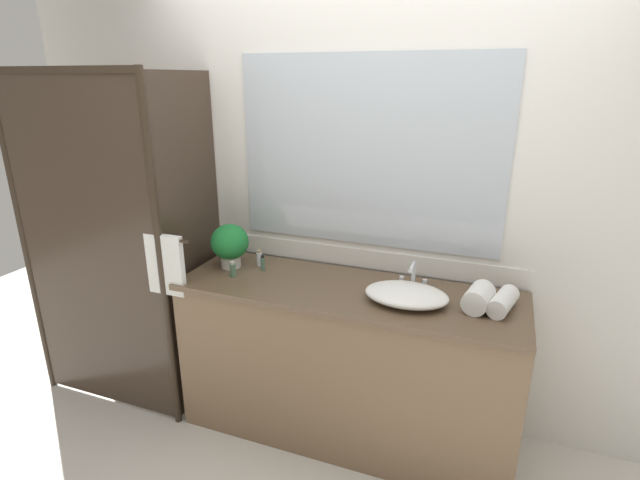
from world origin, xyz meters
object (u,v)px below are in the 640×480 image
Objects in this scene: amenity_bottle_lotion at (260,258)px; amenity_bottle_conditioner at (233,269)px; amenity_bottle_shampoo at (263,263)px; rolled_towel_middle at (478,298)px; rolled_towel_near_edge at (503,302)px; faucet at (413,280)px; potted_plant at (230,243)px; sink_basin at (406,295)px.

amenity_bottle_lotion reaches higher than amenity_bottle_conditioner.
rolled_towel_middle reaches higher than amenity_bottle_shampoo.
amenity_bottle_conditioner is at bearing -127.82° from amenity_bottle_shampoo.
amenity_bottle_lotion is 0.07m from amenity_bottle_shampoo.
amenity_bottle_shampoo is 0.49× the size of rolled_towel_middle.
faucet is at bearing 167.92° from rolled_towel_near_edge.
rolled_towel_near_edge is at bearing -0.99° from potted_plant.
amenity_bottle_conditioner is 0.98× the size of amenity_bottle_shampoo.
potted_plant is 0.18m from amenity_bottle_conditioner.
rolled_towel_middle is at bearing -3.79° from amenity_bottle_shampoo.
rolled_towel_middle reaches higher than sink_basin.
sink_basin is 4.72× the size of amenity_bottle_conditioner.
sink_basin is 0.85m from amenity_bottle_shampoo.
faucet is 1.05m from potted_plant.
amenity_bottle_shampoo is at bearing -47.72° from amenity_bottle_lotion.
amenity_bottle_shampoo is (0.11, 0.14, 0.00)m from amenity_bottle_conditioner.
potted_plant reaches higher than amenity_bottle_shampoo.
amenity_bottle_lotion is 0.52× the size of rolled_towel_middle.
faucet is 0.45m from rolled_towel_near_edge.
sink_basin is at bearing -10.91° from amenity_bottle_lotion.
faucet is at bearing 159.65° from rolled_towel_middle.
potted_plant is at bearing 174.80° from sink_basin.
rolled_towel_near_edge is at bearing -2.20° from amenity_bottle_shampoo.
potted_plant reaches higher than sink_basin.
rolled_towel_near_edge is at bearing 14.55° from rolled_towel_middle.
rolled_towel_middle is (1.18, -0.08, 0.02)m from amenity_bottle_shampoo.
amenity_bottle_conditioner is at bearing -177.13° from rolled_towel_middle.
amenity_bottle_lotion is at bearing 173.85° from rolled_towel_middle.
faucet reaches higher than amenity_bottle_shampoo.
rolled_towel_middle is at bearing -2.26° from potted_plant.
rolled_towel_near_edge is at bearing -4.43° from amenity_bottle_lotion.
potted_plant is 1.49m from rolled_towel_near_edge.
amenity_bottle_lotion is at bearing 179.43° from faucet.
sink_basin is 2.25× the size of rolled_towel_middle.
amenity_bottle_shampoo is 1.29m from rolled_towel_near_edge.
amenity_bottle_shampoo is (0.05, -0.05, -0.00)m from amenity_bottle_lotion.
rolled_towel_middle is at bearing 2.87° from amenity_bottle_conditioner.
potted_plant is 0.22m from amenity_bottle_shampoo.
amenity_bottle_lotion is (-0.89, 0.17, 0.01)m from sink_basin.
amenity_bottle_lotion is 1.34m from rolled_towel_near_edge.
sink_basin is 0.16m from faucet.
faucet is 0.97m from amenity_bottle_conditioner.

